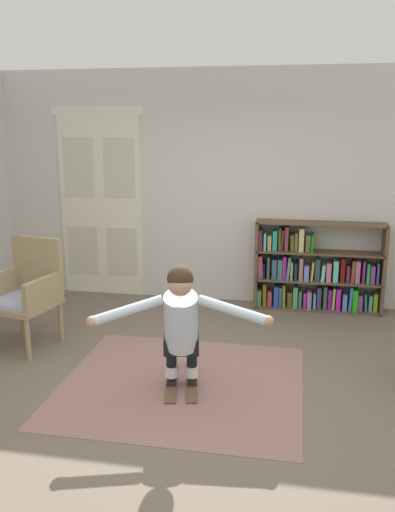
{
  "coord_description": "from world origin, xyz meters",
  "views": [
    {
      "loc": [
        0.85,
        -4.11,
        2.24
      ],
      "look_at": [
        -0.05,
        0.63,
        1.05
      ],
      "focal_mm": 37.8,
      "sensor_mm": 36.0,
      "label": 1
    }
  ],
  "objects_px": {
    "bookshelf": "(312,273)",
    "wicker_chair": "(27,290)",
    "skis_pair": "(182,380)",
    "person_skier": "(181,320)"
  },
  "relations": [
    {
      "from": "skis_pair",
      "to": "person_skier",
      "type": "relative_size",
      "value": 0.53
    },
    {
      "from": "skis_pair",
      "to": "person_skier",
      "type": "distance_m",
      "value": 0.67
    },
    {
      "from": "bookshelf",
      "to": "person_skier",
      "type": "distance_m",
      "value": 2.66
    },
    {
      "from": "skis_pair",
      "to": "person_skier",
      "type": "bearing_deg",
      "value": -78.86
    },
    {
      "from": "wicker_chair",
      "to": "person_skier",
      "type": "distance_m",
      "value": 1.94
    },
    {
      "from": "bookshelf",
      "to": "wicker_chair",
      "type": "height_order",
      "value": "wicker_chair"
    },
    {
      "from": "bookshelf",
      "to": "wicker_chair",
      "type": "xyz_separation_m",
      "value": [
        -2.9,
        -1.65,
        0.12
      ]
    },
    {
      "from": "person_skier",
      "to": "bookshelf",
      "type": "bearing_deg",
      "value": 65.13
    },
    {
      "from": "wicker_chair",
      "to": "person_skier",
      "type": "relative_size",
      "value": 0.76
    },
    {
      "from": "bookshelf",
      "to": "skis_pair",
      "type": "xyz_separation_m",
      "value": [
        -1.15,
        -2.23,
        -0.44
      ]
    }
  ]
}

